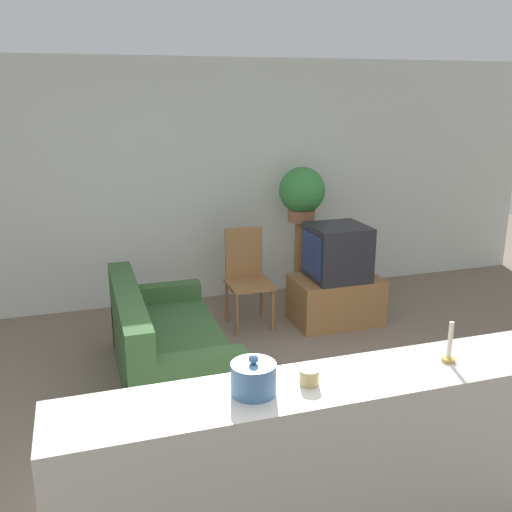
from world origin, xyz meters
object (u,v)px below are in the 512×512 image
(couch, at_px, (165,349))
(decorative_bowl, at_px, (254,378))
(potted_plant, at_px, (302,192))
(television, at_px, (337,252))
(wooden_chair, at_px, (247,273))

(couch, height_order, decorative_bowl, decorative_bowl)
(potted_plant, relative_size, decorative_bowl, 2.92)
(couch, xyz_separation_m, potted_plant, (1.79, 1.44, 0.98))
(television, relative_size, decorative_bowl, 2.77)
(couch, height_order, potted_plant, potted_plant)
(television, distance_m, wooden_chair, 0.95)
(wooden_chair, height_order, potted_plant, potted_plant)
(couch, relative_size, television, 2.98)
(television, height_order, potted_plant, potted_plant)
(couch, bearing_deg, decorative_bowl, -87.23)
(television, xyz_separation_m, wooden_chair, (-0.88, 0.26, -0.22))
(couch, xyz_separation_m, wooden_chair, (1.01, 0.99, 0.26))
(couch, bearing_deg, television, 21.05)
(wooden_chair, relative_size, decorative_bowl, 4.83)
(wooden_chair, height_order, decorative_bowl, decorative_bowl)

